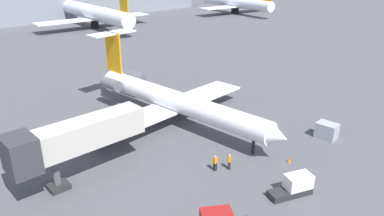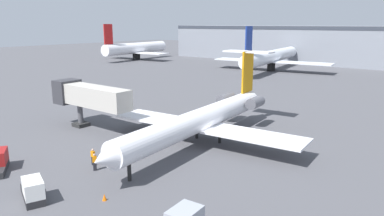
{
  "view_description": "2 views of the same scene",
  "coord_description": "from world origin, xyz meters",
  "px_view_note": "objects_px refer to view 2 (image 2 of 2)",
  "views": [
    {
      "loc": [
        -28.43,
        -33.05,
        19.65
      ],
      "look_at": [
        0.02,
        -1.4,
        2.24
      ],
      "focal_mm": 34.38,
      "sensor_mm": 36.0,
      "label": 1
    },
    {
      "loc": [
        23.08,
        -31.27,
        13.69
      ],
      "look_at": [
        -3.69,
        2.09,
        3.68
      ],
      "focal_mm": 33.87,
      "sensor_mm": 36.0,
      "label": 2
    }
  ],
  "objects_px": {
    "regional_jet": "(204,118)",
    "parked_airliner_west_end": "(136,48)",
    "ground_crew_marshaller": "(95,162)",
    "ground_crew_loader": "(93,157)",
    "parked_airliner_west_mid": "(271,57)",
    "baggage_tug_trailing": "(33,191)",
    "jet_bridge": "(87,96)",
    "traffic_cone_near": "(104,197)"
  },
  "relations": [
    {
      "from": "regional_jet",
      "to": "ground_crew_loader",
      "type": "relative_size",
      "value": 18.6
    },
    {
      "from": "jet_bridge",
      "to": "traffic_cone_near",
      "type": "height_order",
      "value": "jet_bridge"
    },
    {
      "from": "regional_jet",
      "to": "ground_crew_marshaller",
      "type": "height_order",
      "value": "regional_jet"
    },
    {
      "from": "regional_jet",
      "to": "ground_crew_marshaller",
      "type": "xyz_separation_m",
      "value": [
        -3.14,
        -13.1,
        -2.19
      ]
    },
    {
      "from": "ground_crew_loader",
      "to": "baggage_tug_trailing",
      "type": "bearing_deg",
      "value": -71.91
    },
    {
      "from": "parked_airliner_west_mid",
      "to": "baggage_tug_trailing",
      "type": "bearing_deg",
      "value": -75.29
    },
    {
      "from": "ground_crew_marshaller",
      "to": "ground_crew_loader",
      "type": "xyz_separation_m",
      "value": [
        -1.25,
        0.74,
        0.0
      ]
    },
    {
      "from": "jet_bridge",
      "to": "ground_crew_loader",
      "type": "xyz_separation_m",
      "value": [
        11.24,
        -7.51,
        -3.58
      ]
    },
    {
      "from": "regional_jet",
      "to": "parked_airliner_west_mid",
      "type": "bearing_deg",
      "value": 110.4
    },
    {
      "from": "traffic_cone_near",
      "to": "parked_airliner_west_end",
      "type": "bearing_deg",
      "value": 136.07
    },
    {
      "from": "ground_crew_loader",
      "to": "traffic_cone_near",
      "type": "height_order",
      "value": "ground_crew_loader"
    },
    {
      "from": "ground_crew_marshaller",
      "to": "traffic_cone_near",
      "type": "xyz_separation_m",
      "value": [
        5.59,
        -3.26,
        -0.58
      ]
    },
    {
      "from": "regional_jet",
      "to": "parked_airliner_west_end",
      "type": "height_order",
      "value": "parked_airliner_west_end"
    },
    {
      "from": "baggage_tug_trailing",
      "to": "parked_airliner_west_end",
      "type": "bearing_deg",
      "value": 133.29
    },
    {
      "from": "regional_jet",
      "to": "parked_airliner_west_end",
      "type": "distance_m",
      "value": 102.85
    },
    {
      "from": "jet_bridge",
      "to": "ground_crew_loader",
      "type": "distance_m",
      "value": 13.98
    },
    {
      "from": "ground_crew_marshaller",
      "to": "parked_airliner_west_end",
      "type": "relative_size",
      "value": 0.05
    },
    {
      "from": "ground_crew_loader",
      "to": "regional_jet",
      "type": "bearing_deg",
      "value": 70.41
    },
    {
      "from": "ground_crew_marshaller",
      "to": "traffic_cone_near",
      "type": "relative_size",
      "value": 3.07
    },
    {
      "from": "regional_jet",
      "to": "parked_airliner_west_end",
      "type": "relative_size",
      "value": 0.96
    },
    {
      "from": "regional_jet",
      "to": "baggage_tug_trailing",
      "type": "relative_size",
      "value": 7.42
    },
    {
      "from": "parked_airliner_west_mid",
      "to": "ground_crew_marshaller",
      "type": "bearing_deg",
      "value": -74.9
    },
    {
      "from": "ground_crew_loader",
      "to": "parked_airliner_west_end",
      "type": "height_order",
      "value": "parked_airliner_west_end"
    },
    {
      "from": "baggage_tug_trailing",
      "to": "traffic_cone_near",
      "type": "xyz_separation_m",
      "value": [
        4.39,
        3.51,
        -0.56
      ]
    },
    {
      "from": "ground_crew_loader",
      "to": "parked_airliner_west_end",
      "type": "distance_m",
      "value": 107.83
    },
    {
      "from": "ground_crew_loader",
      "to": "traffic_cone_near",
      "type": "relative_size",
      "value": 3.07
    },
    {
      "from": "baggage_tug_trailing",
      "to": "regional_jet",
      "type": "bearing_deg",
      "value": 84.41
    },
    {
      "from": "ground_crew_loader",
      "to": "traffic_cone_near",
      "type": "bearing_deg",
      "value": -30.29
    },
    {
      "from": "traffic_cone_near",
      "to": "parked_airliner_west_mid",
      "type": "distance_m",
      "value": 86.07
    },
    {
      "from": "baggage_tug_trailing",
      "to": "traffic_cone_near",
      "type": "distance_m",
      "value": 5.65
    },
    {
      "from": "ground_crew_marshaller",
      "to": "ground_crew_loader",
      "type": "bearing_deg",
      "value": 149.4
    },
    {
      "from": "parked_airliner_west_end",
      "to": "parked_airliner_west_mid",
      "type": "xyz_separation_m",
      "value": [
        56.39,
        1.62,
        -0.23
      ]
    },
    {
      "from": "ground_crew_loader",
      "to": "parked_airliner_west_end",
      "type": "relative_size",
      "value": 0.05
    },
    {
      "from": "baggage_tug_trailing",
      "to": "parked_airliner_west_mid",
      "type": "bearing_deg",
      "value": 104.71
    },
    {
      "from": "jet_bridge",
      "to": "parked_airliner_west_end",
      "type": "xyz_separation_m",
      "value": [
        -65.07,
        68.59,
        -0.08
      ]
    },
    {
      "from": "baggage_tug_trailing",
      "to": "ground_crew_loader",
      "type": "bearing_deg",
      "value": 108.09
    },
    {
      "from": "ground_crew_marshaller",
      "to": "traffic_cone_near",
      "type": "distance_m",
      "value": 6.5
    },
    {
      "from": "regional_jet",
      "to": "ground_crew_marshaller",
      "type": "relative_size",
      "value": 18.6
    },
    {
      "from": "parked_airliner_west_mid",
      "to": "regional_jet",
      "type": "bearing_deg",
      "value": -69.6
    },
    {
      "from": "regional_jet",
      "to": "traffic_cone_near",
      "type": "relative_size",
      "value": 57.15
    },
    {
      "from": "jet_bridge",
      "to": "ground_crew_loader",
      "type": "height_order",
      "value": "jet_bridge"
    },
    {
      "from": "ground_crew_marshaller",
      "to": "traffic_cone_near",
      "type": "bearing_deg",
      "value": -30.22
    }
  ]
}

